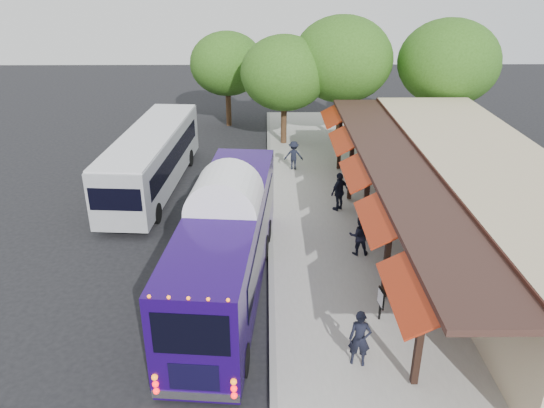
% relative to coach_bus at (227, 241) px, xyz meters
% --- Properties ---
extents(ground, '(90.00, 90.00, 0.00)m').
position_rel_coach_bus_xyz_m(ground, '(1.45, -0.83, -1.89)').
color(ground, black).
rests_on(ground, ground).
extents(sidewalk, '(10.00, 40.00, 0.15)m').
position_rel_coach_bus_xyz_m(sidewalk, '(6.45, 3.17, -1.81)').
color(sidewalk, '#9E9B93').
rests_on(sidewalk, ground).
extents(curb, '(0.20, 40.00, 0.16)m').
position_rel_coach_bus_xyz_m(curb, '(1.50, 3.17, -1.81)').
color(curb, gray).
rests_on(curb, ground).
extents(station_shelter, '(8.15, 20.00, 3.60)m').
position_rel_coach_bus_xyz_m(station_shelter, '(9.83, 3.17, -0.04)').
color(station_shelter, tan).
rests_on(station_shelter, ground).
extents(coach_bus, '(3.28, 11.13, 3.51)m').
position_rel_coach_bus_xyz_m(coach_bus, '(0.00, 0.00, 0.00)').
color(coach_bus, '#1E0756').
rests_on(coach_bus, ground).
extents(city_bus, '(3.17, 11.12, 2.95)m').
position_rel_coach_bus_xyz_m(city_bus, '(-4.28, 9.08, -0.26)').
color(city_bus, '#919399').
rests_on(city_bus, ground).
extents(ped_a, '(0.69, 0.53, 1.68)m').
position_rel_coach_bus_xyz_m(ped_a, '(3.88, -3.99, -0.90)').
color(ped_a, black).
rests_on(ped_a, sidewalk).
extents(ped_b, '(0.79, 0.62, 1.59)m').
position_rel_coach_bus_xyz_m(ped_b, '(4.85, 2.12, -0.94)').
color(ped_b, black).
rests_on(ped_b, sidewalk).
extents(ped_c, '(1.07, 1.03, 1.78)m').
position_rel_coach_bus_xyz_m(ped_c, '(4.60, 6.12, -0.85)').
color(ped_c, black).
rests_on(ped_c, sidewalk).
extents(ped_d, '(1.06, 0.68, 1.55)m').
position_rel_coach_bus_xyz_m(ped_d, '(2.81, 11.32, -0.96)').
color(ped_d, black).
rests_on(ped_d, sidewalk).
extents(sign_board, '(0.12, 0.50, 1.09)m').
position_rel_coach_bus_xyz_m(sign_board, '(4.87, -1.99, -1.00)').
color(sign_board, black).
rests_on(sign_board, sidewalk).
extents(tree_left, '(5.18, 5.18, 6.63)m').
position_rel_coach_bus_xyz_m(tree_left, '(2.42, 15.94, 2.53)').
color(tree_left, '#382314').
rests_on(tree_left, ground).
extents(tree_mid, '(5.98, 5.98, 7.66)m').
position_rel_coach_bus_xyz_m(tree_mid, '(5.89, 16.57, 3.22)').
color(tree_mid, '#382314').
rests_on(tree_mid, ground).
extents(tree_right, '(5.90, 5.90, 7.55)m').
position_rel_coach_bus_xyz_m(tree_right, '(12.01, 15.81, 3.15)').
color(tree_right, '#382314').
rests_on(tree_right, ground).
extents(tree_far, '(4.94, 4.94, 6.32)m').
position_rel_coach_bus_xyz_m(tree_far, '(-1.25, 20.31, 2.33)').
color(tree_far, '#382314').
rests_on(tree_far, ground).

